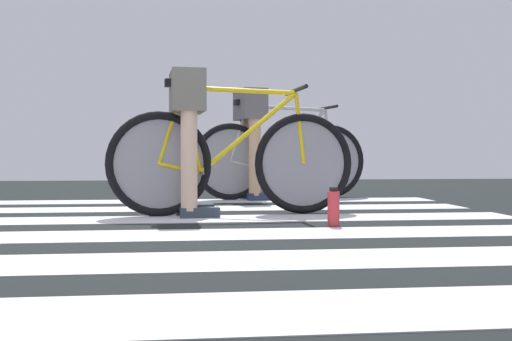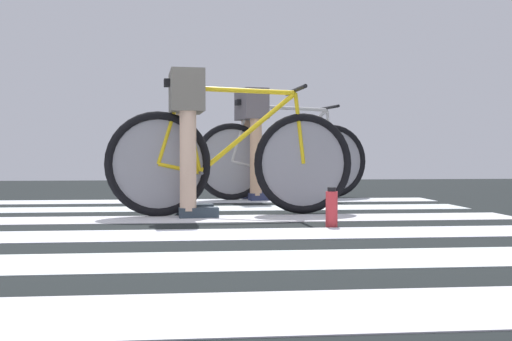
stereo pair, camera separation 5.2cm
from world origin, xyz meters
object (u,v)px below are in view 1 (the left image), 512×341
Objects in this scene: bicycle_1_of_2 at (233,160)px; water_bottle at (333,208)px; cyclist_2_of_2 at (251,129)px; cyclist_1_of_2 at (188,123)px; bicycle_2_of_2 at (282,159)px.

bicycle_1_of_2 reaches higher than water_bottle.
cyclist_2_of_2 is (0.26, 1.41, 0.28)m from bicycle_1_of_2.
cyclist_2_of_2 is at bearing 73.72° from bicycle_1_of_2.
bicycle_1_of_2 is 1.46m from cyclist_2_of_2.
bicycle_2_of_2 is at bearing 54.09° from cyclist_1_of_2.
cyclist_1_of_2 reaches higher than bicycle_2_of_2.
cyclist_1_of_2 is at bearing -132.16° from bicycle_2_of_2.
water_bottle is at bearing -59.09° from bicycle_1_of_2.
cyclist_2_of_2 is at bearing 97.42° from water_bottle.
cyclist_2_of_2 is 4.45× the size of water_bottle.
bicycle_1_of_2 is 1.58m from bicycle_2_of_2.
bicycle_2_of_2 is at bearing 89.33° from water_bottle.
cyclist_2_of_2 is 2.23m from water_bottle.
water_bottle is (0.85, -0.70, -0.53)m from cyclist_1_of_2.
bicycle_1_of_2 is 1.75× the size of cyclist_1_of_2.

